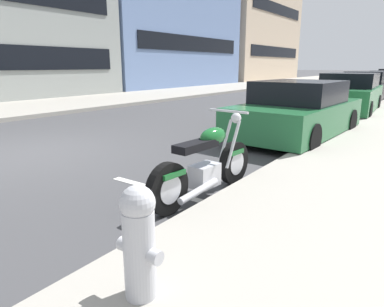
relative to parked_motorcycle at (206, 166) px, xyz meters
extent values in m
plane|color=#3D3D3F|center=(-0.18, 4.14, -0.43)|extent=(260.00, 260.00, 0.00)
cube|color=gray|center=(11.82, 10.93, -0.36)|extent=(120.00, 5.00, 0.14)
cube|color=silver|center=(-0.18, 0.46, -0.42)|extent=(0.12, 2.20, 0.01)
cylinder|color=black|center=(0.69, -0.04, -0.11)|extent=(0.63, 0.15, 0.63)
cylinder|color=silver|center=(0.69, -0.04, -0.11)|extent=(0.35, 0.14, 0.35)
cylinder|color=black|center=(-0.73, 0.05, -0.11)|extent=(0.63, 0.15, 0.63)
cylinder|color=silver|center=(-0.73, 0.05, -0.11)|extent=(0.35, 0.14, 0.35)
cube|color=silver|center=(-0.02, 0.01, -0.13)|extent=(0.42, 0.29, 0.30)
cube|color=black|center=(-0.20, 0.02, 0.31)|extent=(0.69, 0.26, 0.10)
ellipsoid|color=#196028|center=(0.16, -0.01, 0.37)|extent=(0.49, 0.27, 0.24)
cube|color=#196028|center=(-0.68, 0.05, 0.06)|extent=(0.37, 0.20, 0.06)
cube|color=#196028|center=(0.67, -0.04, 0.06)|extent=(0.33, 0.18, 0.06)
cylinder|color=silver|center=(0.55, 0.04, 0.20)|extent=(0.34, 0.07, 0.65)
cylinder|color=silver|center=(0.54, -0.10, 0.20)|extent=(0.34, 0.07, 0.65)
cylinder|color=silver|center=(0.51, -0.03, 0.67)|extent=(0.08, 0.62, 0.04)
sphere|color=silver|center=(0.71, -0.04, 0.55)|extent=(0.15, 0.15, 0.15)
cylinder|color=silver|center=(-0.33, -0.11, -0.22)|extent=(0.71, 0.14, 0.16)
cube|color=#236638|center=(4.49, 0.34, 0.08)|extent=(4.25, 2.06, 0.69)
cube|color=black|center=(4.49, 0.34, 0.67)|extent=(2.06, 1.80, 0.51)
cylinder|color=black|center=(5.90, 1.12, -0.12)|extent=(0.63, 0.25, 0.62)
cylinder|color=black|center=(5.82, -0.58, -0.12)|extent=(0.63, 0.25, 0.62)
cylinder|color=black|center=(3.16, 1.25, -0.12)|extent=(0.63, 0.25, 0.62)
cylinder|color=black|center=(3.07, -0.44, -0.12)|extent=(0.63, 0.25, 0.62)
cube|color=#236638|center=(9.82, 0.32, 0.13)|extent=(4.34, 2.03, 0.79)
cube|color=black|center=(9.89, 0.33, 0.77)|extent=(2.35, 1.79, 0.49)
cylinder|color=black|center=(11.18, 1.22, -0.12)|extent=(0.63, 0.25, 0.62)
cylinder|color=black|center=(11.26, -0.43, -0.12)|extent=(0.63, 0.25, 0.62)
cylinder|color=black|center=(8.38, 1.08, -0.12)|extent=(0.63, 0.25, 0.62)
cylinder|color=black|center=(8.46, -0.58, -0.12)|extent=(0.63, 0.25, 0.62)
cube|color=black|center=(14.82, 0.66, 0.10)|extent=(4.72, 1.88, 0.73)
cube|color=black|center=(14.92, 0.66, 0.73)|extent=(2.30, 1.67, 0.54)
cylinder|color=black|center=(16.34, 1.49, -0.12)|extent=(0.63, 0.24, 0.62)
cylinder|color=black|center=(13.26, 1.41, -0.12)|extent=(0.63, 0.24, 0.62)
cylinder|color=black|center=(13.31, -0.18, -0.12)|extent=(0.63, 0.24, 0.62)
cylinder|color=black|center=(21.50, 1.21, -0.12)|extent=(0.63, 0.24, 0.62)
cylinder|color=black|center=(18.72, 1.14, -0.12)|extent=(0.63, 0.24, 0.62)
cylinder|color=black|center=(27.31, 1.45, -0.12)|extent=(0.62, 0.23, 0.62)
cylinder|color=black|center=(24.53, 1.50, -0.12)|extent=(0.62, 0.23, 0.62)
cylinder|color=#B7B7BC|center=(-2.12, -0.86, 0.03)|extent=(0.22, 0.22, 0.63)
sphere|color=#B7B7BC|center=(-2.12, -0.86, 0.41)|extent=(0.24, 0.24, 0.24)
cylinder|color=#B7B7BC|center=(-2.12, -0.72, 0.06)|extent=(0.10, 0.08, 0.10)
cylinder|color=#B7B7BC|center=(-2.12, -1.00, 0.06)|extent=(0.10, 0.08, 0.10)
cube|color=black|center=(5.21, 13.20, 1.61)|extent=(9.61, 0.06, 1.10)
cube|color=black|center=(18.36, 13.20, 2.84)|extent=(12.04, 0.06, 1.10)
cube|color=beige|center=(34.19, 17.49, 6.74)|extent=(14.93, 8.53, 14.33)
cube|color=black|center=(34.19, 13.20, 2.73)|extent=(12.54, 0.06, 1.10)
cube|color=black|center=(34.19, 13.20, 7.17)|extent=(12.54, 0.06, 1.10)
camera|label=1|loc=(-3.61, -2.37, 1.28)|focal=32.01mm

